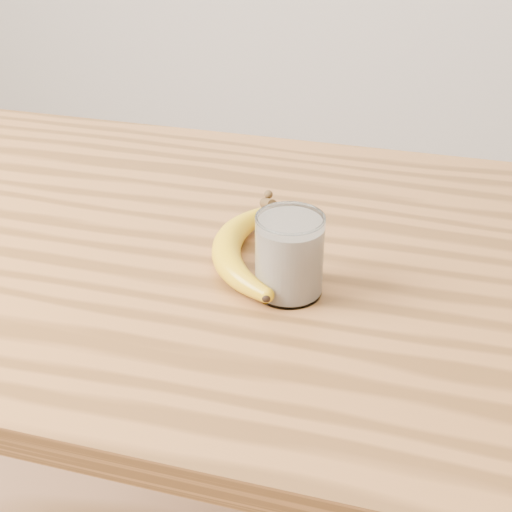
# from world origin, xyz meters

# --- Properties ---
(table) EXTENTS (1.20, 0.80, 0.90)m
(table) POSITION_xyz_m (0.00, 0.00, 0.77)
(table) COLOR #925D2E
(table) RESTS_ON ground
(smoothie_glass) EXTENTS (0.08, 0.08, 0.11)m
(smoothie_glass) POSITION_xyz_m (0.13, -0.09, 0.95)
(smoothie_glass) COLOR white
(smoothie_glass) RESTS_ON table
(banana) EXTENTS (0.19, 0.34, 0.04)m
(banana) POSITION_xyz_m (0.04, -0.05, 0.92)
(banana) COLOR gold
(banana) RESTS_ON table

